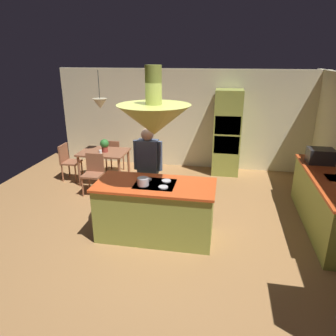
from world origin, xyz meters
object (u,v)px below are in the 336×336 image
(chair_facing_island, at_px, (94,171))
(potted_plant_on_table, at_px, (105,145))
(cooking_pot_on_cooktop, at_px, (143,182))
(person_at_island, at_px, (148,167))
(cup_on_table, at_px, (100,152))
(dining_table, at_px, (104,156))
(chair_at_corner, at_px, (68,160))
(chair_by_back_wall, at_px, (113,154))
(microwave_on_counter, at_px, (320,156))
(oven_tower, at_px, (227,133))
(kitchen_island, at_px, (155,210))

(chair_facing_island, xyz_separation_m, potted_plant_on_table, (0.05, 0.59, 0.42))
(chair_facing_island, bearing_deg, cooking_pot_on_cooktop, -46.16)
(person_at_island, height_order, cup_on_table, person_at_island)
(dining_table, relative_size, person_at_island, 0.65)
(chair_at_corner, bearing_deg, chair_by_back_wall, -55.76)
(potted_plant_on_table, distance_m, cooking_pot_on_cooktop, 2.66)
(cup_on_table, height_order, microwave_on_counter, microwave_on_counter)
(chair_at_corner, height_order, microwave_on_counter, microwave_on_counter)
(chair_facing_island, bearing_deg, microwave_on_counter, 1.09)
(oven_tower, height_order, cup_on_table, oven_tower)
(cup_on_table, relative_size, cooking_pot_on_cooktop, 0.50)
(chair_at_corner, bearing_deg, potted_plant_on_table, -91.89)
(kitchen_island, distance_m, person_at_island, 0.91)
(kitchen_island, distance_m, oven_tower, 3.47)
(oven_tower, relative_size, cooking_pot_on_cooktop, 11.66)
(cup_on_table, xyz_separation_m, cooking_pot_on_cooktop, (1.53, -2.03, 0.21))
(person_at_island, distance_m, chair_at_corner, 2.75)
(cup_on_table, bearing_deg, oven_tower, 25.71)
(chair_facing_island, xyz_separation_m, cooking_pot_on_cooktop, (1.54, -1.60, 0.52))
(dining_table, xyz_separation_m, chair_at_corner, (-0.92, -0.00, -0.15))
(cup_on_table, height_order, cooking_pot_on_cooktop, cooking_pot_on_cooktop)
(oven_tower, height_order, chair_facing_island, oven_tower)
(potted_plant_on_table, relative_size, cup_on_table, 3.33)
(chair_facing_island, height_order, cooking_pot_on_cooktop, cooking_pot_on_cooktop)
(potted_plant_on_table, xyz_separation_m, microwave_on_counter, (4.49, -0.51, 0.15))
(kitchen_island, relative_size, chair_facing_island, 2.21)
(oven_tower, relative_size, cup_on_table, 23.33)
(kitchen_island, xyz_separation_m, cooking_pot_on_cooktop, (-0.16, -0.13, 0.55))
(dining_table, relative_size, cooking_pot_on_cooktop, 6.02)
(kitchen_island, distance_m, cup_on_table, 2.57)
(person_at_island, xyz_separation_m, cup_on_table, (-1.41, 1.18, -0.15))
(dining_table, height_order, microwave_on_counter, microwave_on_counter)
(chair_by_back_wall, distance_m, cooking_pot_on_cooktop, 3.29)
(oven_tower, bearing_deg, chair_by_back_wall, -169.55)
(kitchen_island, distance_m, cooking_pot_on_cooktop, 0.58)
(dining_table, xyz_separation_m, cooking_pot_on_cooktop, (1.54, -2.23, 0.37))
(chair_by_back_wall, relative_size, cup_on_table, 9.67)
(kitchen_island, xyz_separation_m, potted_plant_on_table, (-1.65, 2.07, 0.45))
(oven_tower, height_order, microwave_on_counter, oven_tower)
(chair_by_back_wall, xyz_separation_m, chair_at_corner, (-0.92, -0.63, 0.00))
(oven_tower, distance_m, chair_facing_island, 3.36)
(kitchen_island, bearing_deg, microwave_on_counter, 28.78)
(kitchen_island, relative_size, microwave_on_counter, 4.18)
(kitchen_island, bearing_deg, chair_by_back_wall, 121.94)
(chair_at_corner, bearing_deg, oven_tower, -72.92)
(person_at_island, relative_size, chair_facing_island, 1.92)
(microwave_on_counter, xyz_separation_m, cooking_pot_on_cooktop, (-3.00, -1.69, -0.06))
(kitchen_island, distance_m, chair_facing_island, 2.25)
(chair_facing_island, bearing_deg, oven_tower, 32.29)
(chair_at_corner, xyz_separation_m, potted_plant_on_table, (0.97, -0.03, 0.42))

